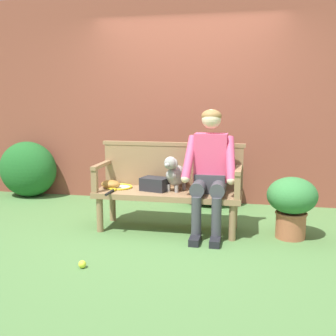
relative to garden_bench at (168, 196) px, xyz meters
name	(u,v)px	position (x,y,z in m)	size (l,w,h in m)	color
ground_plane	(168,230)	(0.00, 0.00, -0.37)	(40.00, 40.00, 0.00)	#4C753D
brick_garden_fence	(189,100)	(0.00, 1.46, 1.01)	(8.00, 0.30, 2.78)	brown
hedge_bush_far_right	(28,169)	(-2.29, 1.11, 0.03)	(0.84, 0.60, 0.80)	#1E5B23
hedge_bush_mid_left	(209,176)	(0.32, 1.12, 0.02)	(0.77, 0.57, 0.80)	#286B2D
garden_bench	(168,196)	(0.00, 0.00, 0.00)	(1.56, 0.53, 0.43)	#93704C
bench_backrest	(172,164)	(0.00, 0.24, 0.31)	(1.60, 0.06, 0.50)	#93704C
bench_armrest_left_end	(99,171)	(-0.74, -0.09, 0.26)	(0.06, 0.53, 0.28)	#93704C
bench_armrest_right_end	(238,177)	(0.74, -0.09, 0.26)	(0.06, 0.53, 0.28)	#93704C
person_seated	(210,167)	(0.45, -0.02, 0.33)	(0.56, 0.67, 1.30)	black
dog_on_bench	(175,173)	(0.07, 0.01, 0.25)	(0.26, 0.38, 0.38)	gray
tennis_racket	(118,187)	(-0.57, 0.02, 0.07)	(0.29, 0.56, 0.03)	yellow
baseball_glove	(111,184)	(-0.65, 0.01, 0.10)	(0.22, 0.17, 0.09)	#9E6B2D
sports_bag	(155,184)	(-0.15, 0.00, 0.13)	(0.28, 0.20, 0.14)	#232328
tennis_ball	(82,264)	(-0.50, -1.15, -0.34)	(0.07, 0.07, 0.07)	#CCDB33
potted_plant	(292,202)	(1.28, 0.00, 0.01)	(0.50, 0.50, 0.63)	#A85B3D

